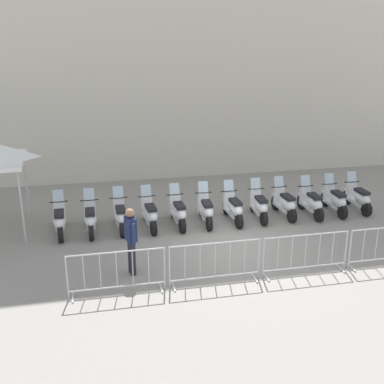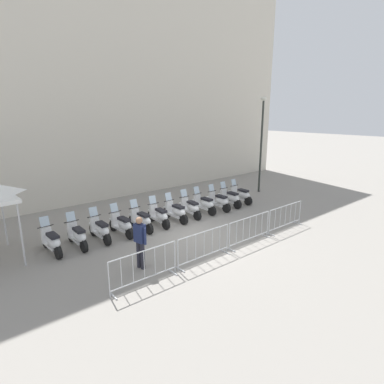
{
  "view_description": "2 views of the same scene",
  "coord_description": "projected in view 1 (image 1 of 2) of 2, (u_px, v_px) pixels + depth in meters",
  "views": [
    {
      "loc": [
        -4.42,
        -11.29,
        5.52
      ],
      "look_at": [
        -0.79,
        1.79,
        1.08
      ],
      "focal_mm": 43.09,
      "sensor_mm": 36.0,
      "label": 1
    },
    {
      "loc": [
        -8.13,
        -8.78,
        4.93
      ],
      "look_at": [
        1.4,
        1.51,
        1.26
      ],
      "focal_mm": 29.35,
      "sensor_mm": 36.0,
      "label": 2
    }
  ],
  "objects": [
    {
      "name": "barrier_segment_1",
      "position": [
        215.0,
        263.0,
        10.89
      ],
      "size": [
        2.22,
        0.56,
        1.07
      ],
      "color": "#B2B5B7",
      "rests_on": "ground"
    },
    {
      "name": "motorcycle_2",
      "position": [
        120.0,
        216.0,
        14.04
      ],
      "size": [
        0.56,
        1.72,
        1.24
      ],
      "color": "black",
      "rests_on": "ground"
    },
    {
      "name": "motorcycle_9",
      "position": [
        312.0,
        203.0,
        15.22
      ],
      "size": [
        0.56,
        1.72,
        1.24
      ],
      "color": "black",
      "rests_on": "ground"
    },
    {
      "name": "motorcycle_10",
      "position": [
        335.0,
        200.0,
        15.46
      ],
      "size": [
        0.56,
        1.73,
        1.24
      ],
      "color": "black",
      "rests_on": "ground"
    },
    {
      "name": "motorcycle_1",
      "position": [
        90.0,
        219.0,
        13.83
      ],
      "size": [
        0.56,
        1.72,
        1.24
      ],
      "color": "black",
      "rests_on": "ground"
    },
    {
      "name": "motorcycle_4",
      "position": [
        178.0,
        212.0,
        14.36
      ],
      "size": [
        0.56,
        1.72,
        1.24
      ],
      "color": "black",
      "rests_on": "ground"
    },
    {
      "name": "barrier_segment_2",
      "position": [
        305.0,
        254.0,
        11.35
      ],
      "size": [
        2.22,
        0.56,
        1.07
      ],
      "color": "#B2B5B7",
      "rests_on": "ground"
    },
    {
      "name": "motorcycle_5",
      "position": [
        206.0,
        210.0,
        14.54
      ],
      "size": [
        0.59,
        1.72,
        1.24
      ],
      "color": "black",
      "rests_on": "ground"
    },
    {
      "name": "motorcycle_8",
      "position": [
        285.0,
        204.0,
        15.14
      ],
      "size": [
        0.56,
        1.72,
        1.24
      ],
      "color": "black",
      "rests_on": "ground"
    },
    {
      "name": "officer_near_row_end",
      "position": [
        131.0,
        237.0,
        11.23
      ],
      "size": [
        0.28,
        0.54,
        1.73
      ],
      "color": "#23232D",
      "rests_on": "ground"
    },
    {
      "name": "barrier_segment_0",
      "position": [
        117.0,
        273.0,
        10.43
      ],
      "size": [
        2.22,
        0.56,
        1.07
      ],
      "color": "#B2B5B7",
      "rests_on": "ground"
    },
    {
      "name": "motorcycle_11",
      "position": [
        358.0,
        198.0,
        15.7
      ],
      "size": [
        0.56,
        1.73,
        1.24
      ],
      "color": "black",
      "rests_on": "ground"
    },
    {
      "name": "ground_plane",
      "position": [
        235.0,
        244.0,
        13.18
      ],
      "size": [
        120.0,
        120.0,
        0.0
      ],
      "primitive_type": "plane",
      "color": "gray"
    },
    {
      "name": "motorcycle_7",
      "position": [
        259.0,
        206.0,
        14.92
      ],
      "size": [
        0.6,
        1.72,
        1.24
      ],
      "color": "black",
      "rests_on": "ground"
    },
    {
      "name": "motorcycle_6",
      "position": [
        234.0,
        209.0,
        14.7
      ],
      "size": [
        0.56,
        1.72,
        1.24
      ],
      "color": "black",
      "rests_on": "ground"
    },
    {
      "name": "motorcycle_0",
      "position": [
        60.0,
        221.0,
        13.7
      ],
      "size": [
        0.56,
        1.72,
        1.24
      ],
      "color": "black",
      "rests_on": "ground"
    },
    {
      "name": "motorcycle_3",
      "position": [
        150.0,
        214.0,
        14.19
      ],
      "size": [
        0.56,
        1.72,
        1.24
      ],
      "color": "black",
      "rests_on": "ground"
    }
  ]
}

